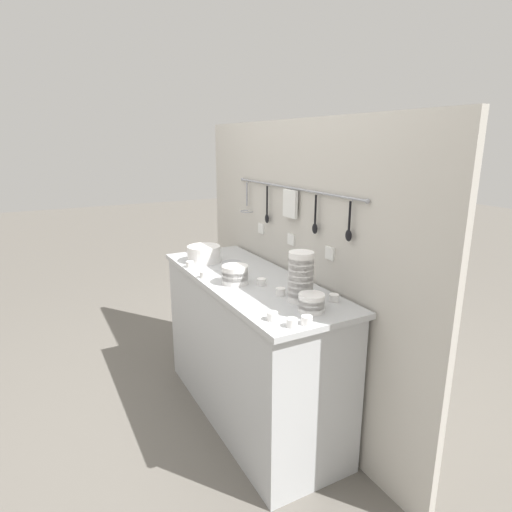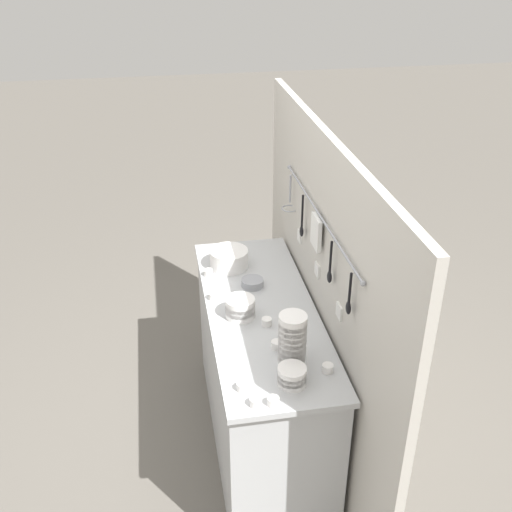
{
  "view_description": "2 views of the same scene",
  "coord_description": "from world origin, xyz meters",
  "px_view_note": "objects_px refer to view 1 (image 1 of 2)",
  "views": [
    {
      "loc": [
        2.17,
        -1.12,
        1.73
      ],
      "look_at": [
        0.02,
        0.03,
        1.07
      ],
      "focal_mm": 30.0,
      "sensor_mm": 36.0,
      "label": 1
    },
    {
      "loc": [
        2.56,
        -0.48,
        2.69
      ],
      "look_at": [
        -0.08,
        -0.01,
        1.2
      ],
      "focal_mm": 42.0,
      "sensor_mm": 36.0,
      "label": 2
    }
  ],
  "objects_px": {
    "cup_beside_plates": "(190,264)",
    "bowl_stack_wide_centre": "(235,275)",
    "cup_edge_far": "(204,275)",
    "cup_edge_near": "(334,298)",
    "plate_stack": "(204,254)",
    "cup_centre": "(281,292)",
    "bowl_stack_back_corner": "(301,277)",
    "cup_front_right": "(272,316)",
    "steel_mixing_bowl": "(232,265)",
    "bowl_stack_short_front": "(311,303)",
    "cup_back_left": "(307,320)",
    "cup_back_right": "(292,323)",
    "cup_front_left": "(261,282)"
  },
  "relations": [
    {
      "from": "bowl_stack_short_front",
      "to": "steel_mixing_bowl",
      "type": "relative_size",
      "value": 1.03
    },
    {
      "from": "bowl_stack_back_corner",
      "to": "cup_back_right",
      "type": "relative_size",
      "value": 5.05
    },
    {
      "from": "bowl_stack_wide_centre",
      "to": "cup_beside_plates",
      "type": "height_order",
      "value": "bowl_stack_wide_centre"
    },
    {
      "from": "cup_centre",
      "to": "cup_back_right",
      "type": "xyz_separation_m",
      "value": [
        0.37,
        -0.16,
        0.0
      ]
    },
    {
      "from": "bowl_stack_wide_centre",
      "to": "cup_edge_near",
      "type": "relative_size",
      "value": 2.96
    },
    {
      "from": "cup_front_left",
      "to": "cup_beside_plates",
      "type": "relative_size",
      "value": 1.0
    },
    {
      "from": "bowl_stack_wide_centre",
      "to": "cup_centre",
      "type": "height_order",
      "value": "bowl_stack_wide_centre"
    },
    {
      "from": "cup_front_left",
      "to": "cup_back_right",
      "type": "bearing_deg",
      "value": -15.17
    },
    {
      "from": "cup_front_right",
      "to": "cup_back_right",
      "type": "height_order",
      "value": "same"
    },
    {
      "from": "steel_mixing_bowl",
      "to": "cup_centre",
      "type": "height_order",
      "value": "steel_mixing_bowl"
    },
    {
      "from": "bowl_stack_wide_centre",
      "to": "cup_front_left",
      "type": "distance_m",
      "value": 0.16
    },
    {
      "from": "bowl_stack_back_corner",
      "to": "bowl_stack_wide_centre",
      "type": "xyz_separation_m",
      "value": [
        -0.41,
        -0.18,
        -0.08
      ]
    },
    {
      "from": "cup_front_right",
      "to": "cup_centre",
      "type": "height_order",
      "value": "same"
    },
    {
      "from": "plate_stack",
      "to": "cup_centre",
      "type": "bearing_deg",
      "value": 8.19
    },
    {
      "from": "bowl_stack_back_corner",
      "to": "cup_beside_plates",
      "type": "distance_m",
      "value": 0.9
    },
    {
      "from": "bowl_stack_wide_centre",
      "to": "cup_front_right",
      "type": "height_order",
      "value": "bowl_stack_wide_centre"
    },
    {
      "from": "bowl_stack_back_corner",
      "to": "plate_stack",
      "type": "distance_m",
      "value": 0.94
    },
    {
      "from": "cup_back_right",
      "to": "cup_front_left",
      "type": "bearing_deg",
      "value": 164.83
    },
    {
      "from": "bowl_stack_wide_centre",
      "to": "cup_back_right",
      "type": "distance_m",
      "value": 0.66
    },
    {
      "from": "steel_mixing_bowl",
      "to": "cup_back_left",
      "type": "relative_size",
      "value": 2.41
    },
    {
      "from": "bowl_stack_wide_centre",
      "to": "cup_back_left",
      "type": "relative_size",
      "value": 2.96
    },
    {
      "from": "bowl_stack_wide_centre",
      "to": "cup_front_left",
      "type": "height_order",
      "value": "bowl_stack_wide_centre"
    },
    {
      "from": "steel_mixing_bowl",
      "to": "bowl_stack_short_front",
      "type": "bearing_deg",
      "value": 2.29
    },
    {
      "from": "cup_beside_plates",
      "to": "bowl_stack_wide_centre",
      "type": "bearing_deg",
      "value": 15.33
    },
    {
      "from": "bowl_stack_wide_centre",
      "to": "cup_edge_far",
      "type": "height_order",
      "value": "bowl_stack_wide_centre"
    },
    {
      "from": "steel_mixing_bowl",
      "to": "cup_edge_far",
      "type": "relative_size",
      "value": 2.41
    },
    {
      "from": "cup_beside_plates",
      "to": "cup_back_right",
      "type": "xyz_separation_m",
      "value": [
        1.09,
        0.08,
        0.0
      ]
    },
    {
      "from": "bowl_stack_back_corner",
      "to": "cup_beside_plates",
      "type": "xyz_separation_m",
      "value": [
        -0.84,
        -0.29,
        -0.11
      ]
    },
    {
      "from": "cup_back_right",
      "to": "cup_front_right",
      "type": "bearing_deg",
      "value": -159.29
    },
    {
      "from": "plate_stack",
      "to": "cup_front_left",
      "type": "distance_m",
      "value": 0.62
    },
    {
      "from": "cup_back_left",
      "to": "cup_edge_far",
      "type": "bearing_deg",
      "value": -169.59
    },
    {
      "from": "bowl_stack_wide_centre",
      "to": "bowl_stack_short_front",
      "type": "distance_m",
      "value": 0.57
    },
    {
      "from": "cup_edge_far",
      "to": "cup_centre",
      "type": "xyz_separation_m",
      "value": [
        0.47,
        0.25,
        0.0
      ]
    },
    {
      "from": "cup_front_right",
      "to": "bowl_stack_short_front",
      "type": "bearing_deg",
      "value": 90.71
    },
    {
      "from": "bowl_stack_back_corner",
      "to": "cup_front_right",
      "type": "distance_m",
      "value": 0.31
    },
    {
      "from": "bowl_stack_short_front",
      "to": "cup_centre",
      "type": "relative_size",
      "value": 2.49
    },
    {
      "from": "cup_front_right",
      "to": "cup_edge_near",
      "type": "bearing_deg",
      "value": 97.63
    },
    {
      "from": "cup_front_left",
      "to": "cup_front_right",
      "type": "relative_size",
      "value": 1.0
    },
    {
      "from": "bowl_stack_back_corner",
      "to": "cup_front_left",
      "type": "distance_m",
      "value": 0.33
    },
    {
      "from": "cup_edge_far",
      "to": "cup_front_right",
      "type": "height_order",
      "value": "same"
    },
    {
      "from": "bowl_stack_back_corner",
      "to": "cup_edge_near",
      "type": "xyz_separation_m",
      "value": [
        0.09,
        0.14,
        -0.11
      ]
    },
    {
      "from": "cup_beside_plates",
      "to": "cup_back_left",
      "type": "bearing_deg",
      "value": 8.08
    },
    {
      "from": "cup_front_left",
      "to": "cup_centre",
      "type": "bearing_deg",
      "value": 3.91
    },
    {
      "from": "steel_mixing_bowl",
      "to": "cup_back_left",
      "type": "bearing_deg",
      "value": -4.44
    },
    {
      "from": "bowl_stack_wide_centre",
      "to": "plate_stack",
      "type": "height_order",
      "value": "plate_stack"
    },
    {
      "from": "bowl_stack_wide_centre",
      "to": "cup_back_left",
      "type": "bearing_deg",
      "value": 3.2
    },
    {
      "from": "cup_edge_far",
      "to": "cup_edge_near",
      "type": "relative_size",
      "value": 1.0
    },
    {
      "from": "steel_mixing_bowl",
      "to": "cup_beside_plates",
      "type": "distance_m",
      "value": 0.28
    },
    {
      "from": "plate_stack",
      "to": "cup_front_left",
      "type": "xyz_separation_m",
      "value": [
        0.62,
        0.1,
        -0.03
      ]
    },
    {
      "from": "plate_stack",
      "to": "cup_back_right",
      "type": "height_order",
      "value": "plate_stack"
    }
  ]
}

